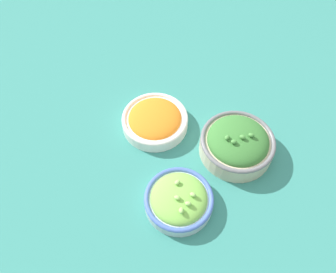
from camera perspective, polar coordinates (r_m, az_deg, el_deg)
The scene contains 4 objects.
ground_plane at distance 0.89m, azimuth 0.00°, elevation -1.09°, with size 3.00×3.00×0.00m, color #337F75.
bowl_carrots at distance 0.91m, azimuth -2.29°, elevation 2.91°, with size 0.18×0.18×0.05m.
bowl_broccoli at distance 0.86m, azimuth 11.95°, elevation -1.13°, with size 0.19×0.19×0.09m.
bowl_lettuce at distance 0.79m, azimuth 1.90°, elevation -10.89°, with size 0.16×0.16×0.06m.
Camera 1 is at (-0.38, 0.31, 0.75)m, focal length 35.00 mm.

